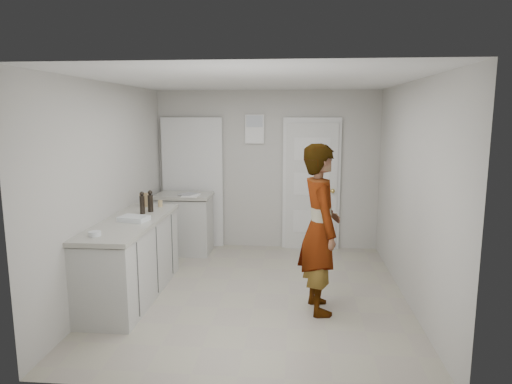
# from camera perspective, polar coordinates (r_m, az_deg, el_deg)

# --- Properties ---
(ground) EXTENTS (4.00, 4.00, 0.00)m
(ground) POSITION_cam_1_polar(r_m,az_deg,el_deg) (5.63, 0.04, -12.54)
(ground) COLOR #A6A08B
(ground) RESTS_ON ground
(room_shell) EXTENTS (4.00, 4.00, 4.00)m
(room_shell) POSITION_cam_1_polar(r_m,az_deg,el_deg) (7.25, 0.01, 0.94)
(room_shell) COLOR #B7B6AD
(room_shell) RESTS_ON ground
(main_counter) EXTENTS (0.64, 1.96, 0.93)m
(main_counter) POSITION_cam_1_polar(r_m,az_deg,el_deg) (5.61, -15.25, -8.34)
(main_counter) COLOR silver
(main_counter) RESTS_ON ground
(side_counter) EXTENTS (0.84, 0.61, 0.93)m
(side_counter) POSITION_cam_1_polar(r_m,az_deg,el_deg) (7.16, -8.91, -4.17)
(side_counter) COLOR silver
(side_counter) RESTS_ON ground
(person) EXTENTS (0.57, 0.74, 1.83)m
(person) POSITION_cam_1_polar(r_m,az_deg,el_deg) (4.95, 7.99, -4.59)
(person) COLOR silver
(person) RESTS_ON ground
(cake_mix_box) EXTENTS (0.12, 0.07, 0.18)m
(cake_mix_box) POSITION_cam_1_polar(r_m,az_deg,el_deg) (6.18, -13.78, -0.95)
(cake_mix_box) COLOR #9D7B4E
(cake_mix_box) RESTS_ON main_counter
(spice_jar) EXTENTS (0.06, 0.06, 0.09)m
(spice_jar) POSITION_cam_1_polar(r_m,az_deg,el_deg) (6.14, -11.88, -1.42)
(spice_jar) COLOR tan
(spice_jar) RESTS_ON main_counter
(oil_cruet_a) EXTENTS (0.07, 0.07, 0.27)m
(oil_cruet_a) POSITION_cam_1_polar(r_m,az_deg,el_deg) (5.84, -13.06, -1.17)
(oil_cruet_a) COLOR black
(oil_cruet_a) RESTS_ON main_counter
(oil_cruet_b) EXTENTS (0.06, 0.06, 0.28)m
(oil_cruet_b) POSITION_cam_1_polar(r_m,az_deg,el_deg) (5.73, -14.04, -1.37)
(oil_cruet_b) COLOR black
(oil_cruet_b) RESTS_ON main_counter
(baking_dish) EXTENTS (0.35, 0.28, 0.06)m
(baking_dish) POSITION_cam_1_polar(r_m,az_deg,el_deg) (5.41, -15.01, -3.24)
(baking_dish) COLOR silver
(baking_dish) RESTS_ON main_counter
(egg_bowl) EXTENTS (0.12, 0.12, 0.05)m
(egg_bowl) POSITION_cam_1_polar(r_m,az_deg,el_deg) (4.86, -19.51, -4.93)
(egg_bowl) COLOR silver
(egg_bowl) RESTS_ON main_counter
(papers) EXTENTS (0.24, 0.31, 0.01)m
(papers) POSITION_cam_1_polar(r_m,az_deg,el_deg) (6.89, -8.13, -0.42)
(papers) COLOR white
(papers) RESTS_ON side_counter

